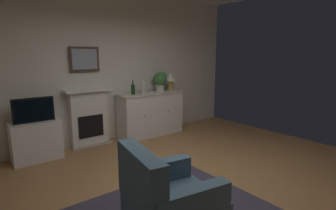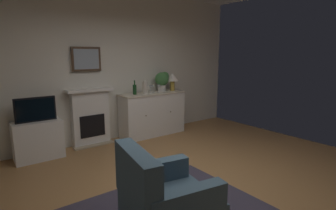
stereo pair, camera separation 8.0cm
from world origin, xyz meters
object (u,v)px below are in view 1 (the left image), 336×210
(wine_glass_left, at_px, (149,88))
(armchair, at_px, (167,201))
(table_lamp, at_px, (170,78))
(vase_decorative, at_px, (143,87))
(fireplace_unit, at_px, (89,117))
(tv_set, at_px, (34,110))
(framed_picture, at_px, (85,59))
(wine_glass_right, at_px, (157,87))
(sideboard_cabinet, at_px, (151,114))
(wine_glass_center, at_px, (151,87))
(wine_bottle, at_px, (133,89))
(potted_plant_small, at_px, (160,80))
(tv_cabinet, at_px, (36,141))

(wine_glass_left, distance_m, armchair, 3.32)
(table_lamp, height_order, vase_decorative, table_lamp)
(fireplace_unit, distance_m, table_lamp, 1.98)
(fireplace_unit, distance_m, tv_set, 1.04)
(fireplace_unit, xyz_separation_m, wine_glass_left, (1.24, -0.22, 0.50))
(framed_picture, height_order, wine_glass_left, framed_picture)
(wine_glass_right, bearing_deg, tv_set, 179.68)
(fireplace_unit, height_order, tv_set, fireplace_unit)
(sideboard_cabinet, height_order, wine_glass_right, wine_glass_right)
(wine_glass_left, xyz_separation_m, tv_set, (-2.22, 0.03, -0.20))
(table_lamp, bearing_deg, armchair, -129.01)
(wine_glass_right, bearing_deg, wine_glass_center, 155.13)
(wine_glass_left, bearing_deg, vase_decorative, -176.84)
(wine_bottle, relative_size, wine_glass_center, 1.76)
(vase_decorative, relative_size, armchair, 0.30)
(framed_picture, bearing_deg, wine_glass_center, -8.14)
(fireplace_unit, bearing_deg, vase_decorative, -11.67)
(fireplace_unit, relative_size, vase_decorative, 3.91)
(table_lamp, height_order, wine_glass_center, table_lamp)
(wine_glass_left, bearing_deg, table_lamp, 3.92)
(wine_glass_left, relative_size, vase_decorative, 0.59)
(table_lamp, bearing_deg, potted_plant_small, 169.64)
(sideboard_cabinet, bearing_deg, wine_glass_left, -149.48)
(framed_picture, xyz_separation_m, tv_cabinet, (-0.97, -0.21, -1.32))
(framed_picture, relative_size, wine_bottle, 1.90)
(potted_plant_small, bearing_deg, vase_decorative, -169.40)
(armchair, bearing_deg, table_lamp, 50.99)
(fireplace_unit, distance_m, tv_cabinet, 1.01)
(wine_glass_center, relative_size, tv_cabinet, 0.22)
(framed_picture, bearing_deg, tv_cabinet, -167.99)
(framed_picture, xyz_separation_m, potted_plant_small, (1.61, -0.18, -0.46))
(sideboard_cabinet, relative_size, wine_glass_center, 8.84)
(wine_glass_left, bearing_deg, wine_glass_center, 32.89)
(vase_decorative, distance_m, potted_plant_small, 0.53)
(sideboard_cabinet, bearing_deg, potted_plant_small, 8.73)
(sideboard_cabinet, height_order, table_lamp, table_lamp)
(framed_picture, xyz_separation_m, armchair, (-0.44, -3.05, -1.27))
(fireplace_unit, relative_size, tv_set, 1.77)
(sideboard_cabinet, distance_m, wine_glass_left, 0.59)
(wine_glass_left, xyz_separation_m, potted_plant_small, (0.37, 0.09, 0.13))
(wine_glass_right, relative_size, potted_plant_small, 0.38)
(sideboard_cabinet, height_order, wine_bottle, wine_bottle)
(wine_glass_center, height_order, tv_set, wine_glass_center)
(fireplace_unit, bearing_deg, tv_cabinet, -170.55)
(potted_plant_small, relative_size, armchair, 0.46)
(wine_glass_center, bearing_deg, sideboard_cabinet, -143.04)
(wine_bottle, height_order, wine_glass_center, wine_bottle)
(wine_glass_center, bearing_deg, framed_picture, 171.86)
(table_lamp, xyz_separation_m, wine_bottle, (-0.97, 0.00, -0.17))
(wine_bottle, distance_m, tv_cabinet, 1.99)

